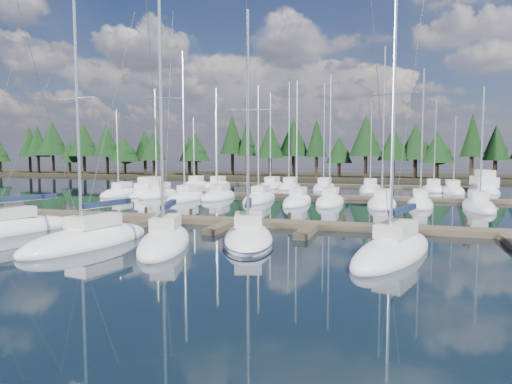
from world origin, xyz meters
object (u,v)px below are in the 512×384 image
(front_sailboat_0, at_px, (0,230))
(front_sailboat_2, at_px, (88,240))
(front_sailboat_4, at_px, (248,238))
(motor_yacht_left, at_px, (152,192))
(motor_yacht_right, at_px, (484,188))
(front_sailboat_3, at_px, (165,241))
(front_sailboat_5, at_px, (393,250))
(main_dock, at_px, (231,223))

(front_sailboat_0, relative_size, front_sailboat_2, 0.93)
(front_sailboat_4, relative_size, motor_yacht_left, 1.71)
(front_sailboat_2, height_order, motor_yacht_right, front_sailboat_2)
(front_sailboat_0, bearing_deg, front_sailboat_4, 6.93)
(front_sailboat_3, height_order, motor_yacht_right, front_sailboat_3)
(front_sailboat_3, relative_size, motor_yacht_left, 1.83)
(front_sailboat_5, bearing_deg, front_sailboat_3, -174.20)
(main_dock, distance_m, front_sailboat_2, 10.63)
(front_sailboat_4, xyz_separation_m, motor_yacht_right, (20.08, 44.26, 0.26))
(main_dock, relative_size, motor_yacht_right, 4.30)
(front_sailboat_0, height_order, front_sailboat_3, front_sailboat_3)
(front_sailboat_2, height_order, front_sailboat_5, front_sailboat_2)
(front_sailboat_0, relative_size, front_sailboat_5, 0.95)
(main_dock, height_order, front_sailboat_3, front_sailboat_3)
(front_sailboat_5, bearing_deg, front_sailboat_4, 171.99)
(main_dock, relative_size, motor_yacht_left, 5.37)
(front_sailboat_2, height_order, front_sailboat_4, front_sailboat_2)
(front_sailboat_2, relative_size, motor_yacht_left, 1.84)
(main_dock, bearing_deg, front_sailboat_2, -120.74)
(front_sailboat_5, height_order, motor_yacht_right, front_sailboat_5)
(front_sailboat_4, bearing_deg, motor_yacht_left, 129.23)
(front_sailboat_3, bearing_deg, main_dock, 83.73)
(front_sailboat_5, distance_m, motor_yacht_left, 39.84)
(front_sailboat_0, relative_size, motor_yacht_right, 1.37)
(front_sailboat_4, xyz_separation_m, front_sailboat_5, (8.16, -1.15, 0.01))
(main_dock, bearing_deg, front_sailboat_3, -96.27)
(front_sailboat_2, distance_m, front_sailboat_5, 16.95)
(motor_yacht_right, bearing_deg, front_sailboat_3, -117.46)
(front_sailboat_3, bearing_deg, front_sailboat_0, 178.02)
(main_dock, relative_size, front_sailboat_3, 2.94)
(front_sailboat_0, distance_m, motor_yacht_right, 58.84)
(front_sailboat_5, distance_m, motor_yacht_right, 46.95)
(front_sailboat_2, xyz_separation_m, front_sailboat_4, (8.67, 3.13, -0.00))
(front_sailboat_0, height_order, front_sailboat_4, front_sailboat_4)
(front_sailboat_2, bearing_deg, main_dock, 59.26)
(front_sailboat_4, height_order, motor_yacht_right, front_sailboat_4)
(front_sailboat_2, distance_m, front_sailboat_4, 9.22)
(front_sailboat_5, xyz_separation_m, motor_yacht_right, (11.93, 45.41, 0.25))
(front_sailboat_3, bearing_deg, front_sailboat_2, -170.74)
(front_sailboat_2, bearing_deg, front_sailboat_3, 9.26)
(main_dock, height_order, motor_yacht_left, motor_yacht_left)
(front_sailboat_3, height_order, motor_yacht_left, front_sailboat_3)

